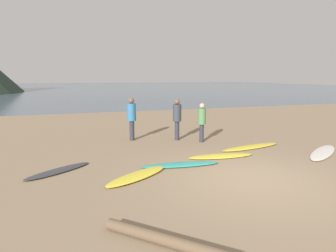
# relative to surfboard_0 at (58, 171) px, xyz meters

# --- Properties ---
(ground_plane) EXTENTS (120.00, 120.00, 0.20)m
(ground_plane) POSITION_rel_surfboard_0_xyz_m (4.88, 7.80, -0.14)
(ground_plane) COLOR #8C7559
(ground_plane) RESTS_ON ground
(ocean_water) EXTENTS (140.00, 100.00, 0.01)m
(ocean_water) POSITION_rel_surfboard_0_xyz_m (4.88, 63.40, -0.04)
(ocean_water) COLOR #475B6B
(ocean_water) RESTS_ON ground
(surfboard_0) EXTENTS (1.91, 1.51, 0.07)m
(surfboard_0) POSITION_rel_surfboard_0_xyz_m (0.00, 0.00, 0.00)
(surfboard_0) COLOR #333338
(surfboard_0) RESTS_ON ground
(surfboard_1) EXTENTS (2.07, 1.61, 0.10)m
(surfboard_1) POSITION_rel_surfboard_0_xyz_m (2.03, -1.14, 0.01)
(surfboard_1) COLOR yellow
(surfboard_1) RESTS_ON ground
(surfboard_2) EXTENTS (2.43, 0.74, 0.08)m
(surfboard_2) POSITION_rel_surfboard_0_xyz_m (3.50, -0.55, 0.00)
(surfboard_2) COLOR teal
(surfboard_2) RESTS_ON ground
(surfboard_3) EXTENTS (2.30, 0.77, 0.07)m
(surfboard_3) POSITION_rel_surfboard_0_xyz_m (5.11, -0.08, 0.00)
(surfboard_3) COLOR yellow
(surfboard_3) RESTS_ON ground
(surfboard_4) EXTENTS (2.72, 0.97, 0.08)m
(surfboard_4) POSITION_rel_surfboard_0_xyz_m (6.80, 0.68, 0.00)
(surfboard_4) COLOR yellow
(surfboard_4) RESTS_ON ground
(surfboard_5) EXTENTS (2.55, 1.94, 0.07)m
(surfboard_5) POSITION_rel_surfboard_0_xyz_m (8.75, -0.77, 0.00)
(surfboard_5) COLOR silver
(surfboard_5) RESTS_ON ground
(person_0) EXTENTS (0.36, 0.36, 1.80)m
(person_0) POSITION_rel_surfboard_0_xyz_m (2.77, 3.39, 1.02)
(person_0) COLOR #2D2D38
(person_0) RESTS_ON ground
(person_1) EXTENTS (0.32, 0.32, 1.60)m
(person_1) POSITION_rel_surfboard_0_xyz_m (5.43, 2.17, 0.91)
(person_1) COLOR #2D2D38
(person_1) RESTS_ON ground
(person_2) EXTENTS (0.35, 0.35, 1.74)m
(person_2) POSITION_rel_surfboard_0_xyz_m (4.60, 2.85, 0.99)
(person_2) COLOR #2D2D38
(person_2) RESTS_ON ground
(driftwood_log) EXTENTS (1.77, 1.76, 0.20)m
(driftwood_log) POSITION_rel_surfboard_0_xyz_m (1.83, -4.36, 0.06)
(driftwood_log) COLOR brown
(driftwood_log) RESTS_ON ground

